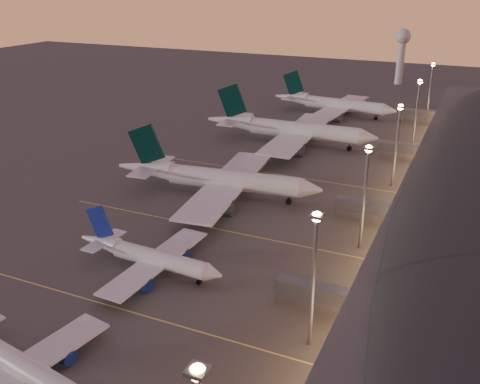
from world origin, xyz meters
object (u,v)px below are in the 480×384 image
airliner_narrow_south (13,362)px  airliner_wide_mid (289,130)px  airliner_wide_near (216,179)px  airliner_wide_far (333,104)px  airliner_narrow_north (148,257)px  radar_tower (402,47)px

airliner_narrow_south → airliner_wide_mid: (-3.71, 142.84, 2.35)m
airliner_narrow_south → airliner_wide_near: bearing=103.0°
airliner_narrow_south → airliner_wide_far: airliner_wide_far is taller
airliner_wide_mid → airliner_narrow_north: bearing=-89.4°
airliner_narrow_north → airliner_wide_far: size_ratio=0.62×
airliner_wide_near → airliner_wide_far: size_ratio=1.06×
radar_tower → airliner_narrow_north: bearing=-93.3°
airliner_wide_near → airliner_wide_far: (4.85, 112.78, -0.31)m
airliner_narrow_north → airliner_wide_far: airliner_wide_far is taller
airliner_wide_far → radar_tower: (15.62, 91.77, 16.93)m
airliner_narrow_south → airliner_wide_far: bearing=99.5°
airliner_wide_far → airliner_wide_mid: bearing=-87.6°
airliner_wide_near → airliner_wide_mid: (1.79, 59.22, 0.42)m
airliner_narrow_south → airliner_wide_near: size_ratio=0.56×
airliner_wide_near → radar_tower: 206.24m
airliner_narrow_south → radar_tower: size_ratio=1.11×
radar_tower → airliner_wide_mid: bearing=-97.3°
airliner_narrow_north → airliner_wide_mid: (-4.30, 104.72, 2.22)m
airliner_narrow_north → airliner_wide_near: (-6.09, 45.50, 1.80)m
airliner_narrow_south → airliner_narrow_north: airliner_narrow_north is taller
airliner_narrow_south → airliner_wide_far: size_ratio=0.60×
airliner_narrow_north → airliner_wide_mid: 104.83m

